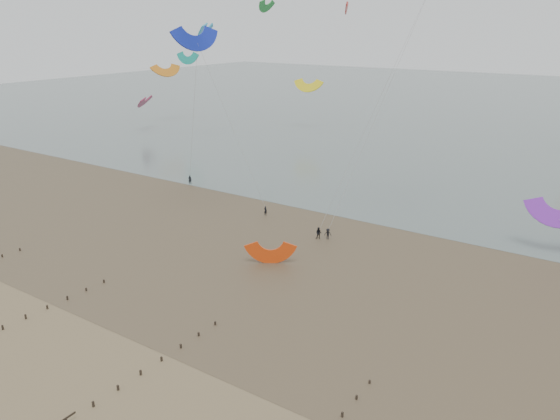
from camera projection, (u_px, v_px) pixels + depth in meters
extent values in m
plane|color=brown|center=(99.00, 368.00, 50.96)|extent=(500.00, 500.00, 0.00)
plane|color=#475654|center=(526.00, 107.00, 208.19)|extent=(500.00, 500.00, 0.00)
plane|color=#473A28|center=(298.00, 247.00, 78.47)|extent=(500.00, 500.00, 0.00)
ellipsoid|color=slate|center=(142.00, 249.00, 77.72)|extent=(23.60, 14.36, 0.01)
ellipsoid|color=slate|center=(384.00, 259.00, 74.52)|extent=(33.64, 18.32, 0.01)
ellipsoid|color=slate|center=(133.00, 193.00, 103.43)|extent=(26.95, 14.22, 0.01)
cube|color=black|center=(2.00, 256.00, 75.08)|extent=(0.16, 0.16, 0.48)
cube|color=black|center=(20.00, 250.00, 77.16)|extent=(0.16, 0.16, 0.45)
cube|color=black|center=(3.00, 328.00, 57.33)|extent=(0.16, 0.16, 0.59)
cube|color=black|center=(26.00, 317.00, 59.40)|extent=(0.16, 0.16, 0.57)
cube|color=black|center=(47.00, 307.00, 61.48)|extent=(0.16, 0.16, 0.54)
cube|color=black|center=(67.00, 298.00, 63.55)|extent=(0.16, 0.16, 0.51)
cube|color=black|center=(86.00, 290.00, 65.62)|extent=(0.16, 0.16, 0.48)
cube|color=black|center=(104.00, 282.00, 67.70)|extent=(0.16, 0.16, 0.45)
cube|color=black|center=(93.00, 404.00, 45.79)|extent=(0.16, 0.16, 0.62)
cube|color=black|center=(118.00, 388.00, 47.87)|extent=(0.16, 0.16, 0.59)
cube|color=black|center=(141.00, 373.00, 49.94)|extent=(0.16, 0.16, 0.57)
cube|color=black|center=(162.00, 359.00, 52.01)|extent=(0.16, 0.16, 0.54)
cube|color=black|center=(181.00, 346.00, 54.09)|extent=(0.16, 0.16, 0.51)
cube|color=black|center=(199.00, 335.00, 56.16)|extent=(0.16, 0.16, 0.48)
cube|color=black|center=(215.00, 324.00, 58.23)|extent=(0.16, 0.16, 0.45)
cube|color=black|center=(342.00, 415.00, 44.62)|extent=(0.16, 0.16, 0.51)
cube|color=black|center=(357.00, 398.00, 46.70)|extent=(0.16, 0.16, 0.48)
cube|color=black|center=(370.00, 382.00, 48.77)|extent=(0.16, 0.16, 0.45)
imported|color=black|center=(265.00, 211.00, 91.37)|extent=(0.60, 0.41, 1.58)
imported|color=black|center=(190.00, 180.00, 109.12)|extent=(0.77, 0.74, 1.78)
imported|color=black|center=(319.00, 233.00, 81.28)|extent=(1.03, 0.90, 1.81)
imported|color=black|center=(328.00, 234.00, 81.19)|extent=(1.24, 0.99, 1.68)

